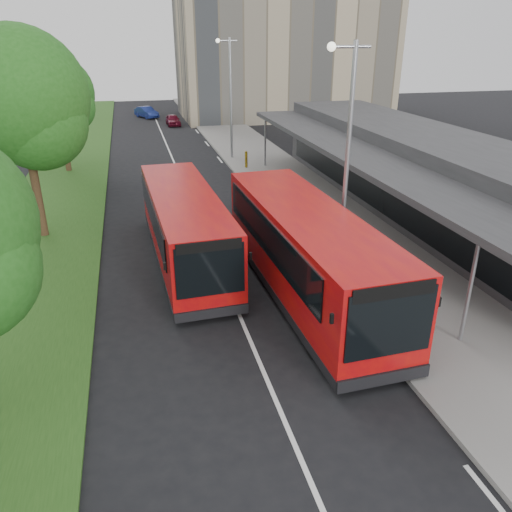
{
  "coord_description": "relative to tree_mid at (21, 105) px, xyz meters",
  "views": [
    {
      "loc": [
        -2.86,
        -13.48,
        8.27
      ],
      "look_at": [
        0.85,
        1.33,
        1.5
      ],
      "focal_mm": 35.0,
      "sensor_mm": 36.0,
      "label": 1
    }
  ],
  "objects": [
    {
      "name": "station_building",
      "position": [
        17.87,
        -1.05,
        -3.64
      ],
      "size": [
        7.7,
        26.0,
        4.0
      ],
      "color": "#2C2C2F",
      "rests_on": "ground"
    },
    {
      "name": "bus_main",
      "position": [
        9.53,
        -8.06,
        -4.1
      ],
      "size": [
        3.17,
        10.95,
        3.07
      ],
      "rotation": [
        0.0,
        0.0,
        0.04
      ],
      "color": "#BA1009",
      "rests_on": "ground"
    },
    {
      "name": "bollard",
      "position": [
        11.54,
        9.7,
        -4.99
      ],
      "size": [
        0.21,
        0.21,
        1.07
      ],
      "primitive_type": "cylinder",
      "rotation": [
        0.0,
        0.0,
        -0.27
      ],
      "color": "#E7AA0C",
      "rests_on": "pavement"
    },
    {
      "name": "lamp_post_far",
      "position": [
        11.13,
        12.95,
        -0.96
      ],
      "size": [
        1.44,
        0.28,
        8.0
      ],
      "color": "#95979D",
      "rests_on": "pavement"
    },
    {
      "name": "bus_second",
      "position": [
        5.88,
        -4.24,
        -4.23
      ],
      "size": [
        2.95,
        10.04,
        2.81
      ],
      "rotation": [
        0.0,
        0.0,
        0.04
      ],
      "color": "#BA1009",
      "rests_on": "ground"
    },
    {
      "name": "ground",
      "position": [
        7.01,
        -9.05,
        -5.68
      ],
      "size": [
        120.0,
        120.0,
        0.0
      ],
      "primitive_type": "plane",
      "color": "black",
      "rests_on": "ground"
    },
    {
      "name": "lamp_post_near",
      "position": [
        11.13,
        -7.05,
        -0.96
      ],
      "size": [
        1.44,
        0.28,
        8.0
      ],
      "color": "#95979D",
      "rests_on": "pavement"
    },
    {
      "name": "tree_far",
      "position": [
        0.0,
        12.0,
        -1.0
      ],
      "size": [
        4.53,
        4.53,
        7.25
      ],
      "color": "#312113",
      "rests_on": "ground"
    },
    {
      "name": "tree_mid",
      "position": [
        0.0,
        0.0,
        0.0
      ],
      "size": [
        5.47,
        5.47,
        8.79
      ],
      "color": "#312113",
      "rests_on": "ground"
    },
    {
      "name": "kerb_dashes",
      "position": [
        10.31,
        9.95,
        -5.67
      ],
      "size": [
        0.12,
        56.0,
        0.01
      ],
      "color": "silver",
      "rests_on": "ground"
    },
    {
      "name": "litter_bin",
      "position": [
        12.35,
        0.59,
        -5.01
      ],
      "size": [
        0.65,
        0.65,
        1.03
      ],
      "primitive_type": "cylinder",
      "rotation": [
        0.0,
        0.0,
        0.15
      ],
      "color": "#3E2E19",
      "rests_on": "pavement"
    },
    {
      "name": "car_near",
      "position": [
        8.48,
        28.98,
        -5.14
      ],
      "size": [
        1.38,
        3.18,
        1.07
      ],
      "primitive_type": "imported",
      "rotation": [
        0.0,
        0.0,
        0.04
      ],
      "color": "#5A0C1F",
      "rests_on": "ground"
    },
    {
      "name": "grass_verge",
      "position": [
        0.01,
        10.95,
        -5.63
      ],
      "size": [
        5.0,
        80.0,
        0.1
      ],
      "primitive_type": "cube",
      "color": "#234C18",
      "rests_on": "ground"
    },
    {
      "name": "office_block",
      "position": [
        21.01,
        32.95,
        3.32
      ],
      "size": [
        22.0,
        12.0,
        18.0
      ],
      "primitive_type": "cube",
      "color": "tan",
      "rests_on": "ground"
    },
    {
      "name": "pavement",
      "position": [
        13.01,
        10.95,
        -5.6
      ],
      "size": [
        5.0,
        80.0,
        0.15
      ],
      "primitive_type": "cube",
      "color": "gray",
      "rests_on": "ground"
    },
    {
      "name": "car_far",
      "position": [
        6.15,
        34.81,
        -5.09
      ],
      "size": [
        2.63,
        3.75,
        1.17
      ],
      "primitive_type": "imported",
      "rotation": [
        0.0,
        0.0,
        0.44
      ],
      "color": "navy",
      "rests_on": "ground"
    },
    {
      "name": "lane_centre_line",
      "position": [
        7.01,
        5.95,
        -5.67
      ],
      "size": [
        0.12,
        70.0,
        0.01
      ],
      "primitive_type": "cube",
      "color": "silver",
      "rests_on": "ground"
    }
  ]
}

